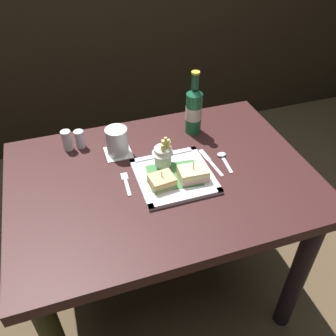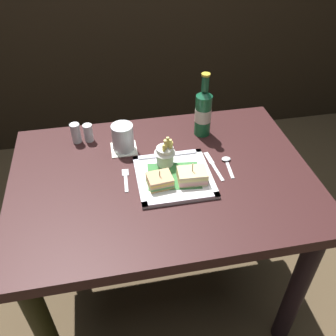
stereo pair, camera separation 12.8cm
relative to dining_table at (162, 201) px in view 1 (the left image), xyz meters
name	(u,v)px [view 1 (the left image)]	position (x,y,z in m)	size (l,w,h in m)	color
ground_plane	(164,290)	(0.00, 0.00, -0.62)	(6.00, 6.00, 0.00)	brown
dining_table	(162,201)	(0.00, 0.00, 0.00)	(1.09, 0.77, 0.75)	#351919
square_plate	(174,176)	(0.04, -0.02, 0.13)	(0.26, 0.26, 0.02)	white
sandwich_half_left	(162,181)	(-0.02, -0.06, 0.16)	(0.09, 0.08, 0.06)	tan
sandwich_half_right	(193,174)	(0.09, -0.06, 0.16)	(0.10, 0.08, 0.08)	#D6BD8C
fries_cup	(163,153)	(0.02, 0.05, 0.19)	(0.08, 0.08, 0.12)	silver
beer_bottle	(194,110)	(0.21, 0.23, 0.23)	(0.07, 0.07, 0.27)	#185E33
drink_coaster	(118,153)	(-0.12, 0.18, 0.13)	(0.10, 0.10, 0.00)	white
water_glass	(117,143)	(-0.12, 0.18, 0.18)	(0.08, 0.08, 0.11)	silver
fork	(126,182)	(-0.13, 0.00, 0.13)	(0.03, 0.12, 0.00)	silver
knife	(210,161)	(0.20, 0.02, 0.13)	(0.03, 0.17, 0.00)	silver
spoon	(223,157)	(0.25, 0.02, 0.13)	(0.04, 0.12, 0.01)	silver
salt_shaker	(67,141)	(-0.30, 0.27, 0.16)	(0.04, 0.04, 0.08)	silver
pepper_shaker	(80,140)	(-0.25, 0.27, 0.16)	(0.04, 0.04, 0.07)	silver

